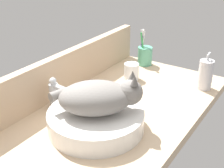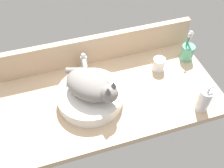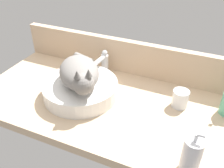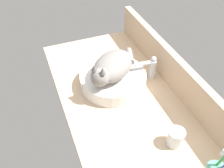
{
  "view_description": "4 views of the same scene",
  "coord_description": "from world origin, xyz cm",
  "px_view_note": "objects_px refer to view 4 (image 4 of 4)",
  "views": [
    {
      "loc": [
        -85.19,
        -56.84,
        62.82
      ],
      "look_at": [
        5.65,
        3.0,
        9.82
      ],
      "focal_mm": 50.0,
      "sensor_mm": 36.0,
      "label": 1
    },
    {
      "loc": [
        -23.42,
        -79.31,
        104.62
      ],
      "look_at": [
        0.25,
        -3.22,
        11.68
      ],
      "focal_mm": 40.0,
      "sensor_mm": 36.0,
      "label": 2
    },
    {
      "loc": [
        39.87,
        -80.05,
        68.82
      ],
      "look_at": [
        3.36,
        2.35,
        7.93
      ],
      "focal_mm": 40.0,
      "sensor_mm": 36.0,
      "label": 3
    },
    {
      "loc": [
        78.71,
        -36.46,
        88.57
      ],
      "look_at": [
        -3.71,
        -4.36,
        7.35
      ],
      "focal_mm": 40.0,
      "sensor_mm": 36.0,
      "label": 4
    }
  ],
  "objects_px": {
    "water_glass": "(176,138)",
    "faucet": "(151,67)",
    "cat": "(112,67)",
    "sink_basin": "(113,79)"
  },
  "relations": [
    {
      "from": "sink_basin",
      "to": "faucet",
      "type": "bearing_deg",
      "value": 84.24
    },
    {
      "from": "water_glass",
      "to": "faucet",
      "type": "bearing_deg",
      "value": 166.54
    },
    {
      "from": "sink_basin",
      "to": "water_glass",
      "type": "height_order",
      "value": "water_glass"
    },
    {
      "from": "cat",
      "to": "water_glass",
      "type": "height_order",
      "value": "cat"
    },
    {
      "from": "faucet",
      "to": "water_glass",
      "type": "relative_size",
      "value": 1.75
    },
    {
      "from": "sink_basin",
      "to": "water_glass",
      "type": "xyz_separation_m",
      "value": [
        0.43,
        0.11,
        0.0
      ]
    },
    {
      "from": "cat",
      "to": "water_glass",
      "type": "relative_size",
      "value": 3.89
    },
    {
      "from": "sink_basin",
      "to": "faucet",
      "type": "relative_size",
      "value": 2.5
    },
    {
      "from": "cat",
      "to": "faucet",
      "type": "distance_m",
      "value": 0.22
    },
    {
      "from": "cat",
      "to": "water_glass",
      "type": "xyz_separation_m",
      "value": [
        0.42,
        0.12,
        -0.09
      ]
    }
  ]
}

